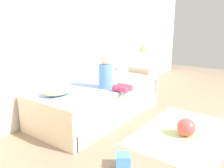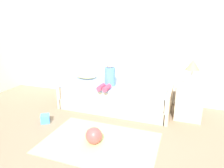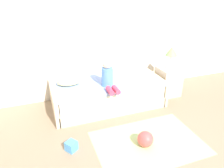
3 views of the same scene
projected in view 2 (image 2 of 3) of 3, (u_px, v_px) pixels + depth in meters
name	position (u px, v px, depth m)	size (l,w,h in m)	color
wall_rear	(156.00, 32.00, 4.00)	(7.20, 0.10, 2.90)	silver
bed	(116.00, 95.00, 4.01)	(2.11, 1.00, 0.50)	beige
nightstand	(189.00, 102.00, 3.53)	(0.44, 0.44, 0.60)	beige
table_lamp	(193.00, 66.00, 3.34)	(0.24, 0.24, 0.45)	silver
child_figure	(109.00, 75.00, 3.69)	(0.20, 0.51, 0.50)	#598CD1
pillow	(86.00, 75.00, 4.24)	(0.44, 0.30, 0.13)	#F2E58C
toy_ball	(94.00, 136.00, 2.80)	(0.24, 0.24, 0.24)	#E54C4C
area_rug	(100.00, 142.00, 2.84)	(1.60, 1.10, 0.01)	#B2D189
toy_block	(45.00, 119.00, 3.41)	(0.14, 0.14, 0.14)	#4C99E5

